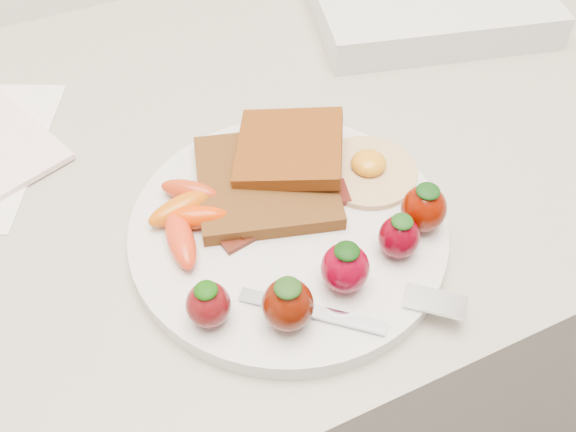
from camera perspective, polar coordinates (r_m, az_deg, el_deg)
name	(u,v)px	position (r m, az deg, el deg)	size (l,w,h in m)	color
counter	(256,357)	(1.00, -2.84, -12.39)	(2.00, 0.60, 0.90)	gray
plate	(288,230)	(0.55, 0.00, -1.28)	(0.27, 0.27, 0.02)	silver
toast_lower	(266,181)	(0.57, -1.96, 3.10)	(0.12, 0.12, 0.01)	black
toast_upper	(290,148)	(0.58, 0.14, 6.06)	(0.09, 0.09, 0.01)	#4B2407
fried_egg	(368,169)	(0.58, 7.11, 4.15)	(0.11, 0.11, 0.02)	beige
bacon_strips	(278,203)	(0.55, -0.86, 1.19)	(0.13, 0.08, 0.01)	#43090D
baby_carrots	(186,215)	(0.54, -9.03, 0.07)	(0.07, 0.10, 0.02)	#CB5908
strawberries	(339,262)	(0.49, 4.57, -4.10)	(0.23, 0.07, 0.05)	#5A0B0E
fork	(368,307)	(0.49, 7.17, -8.00)	(0.16, 0.10, 0.00)	#AFB7C7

